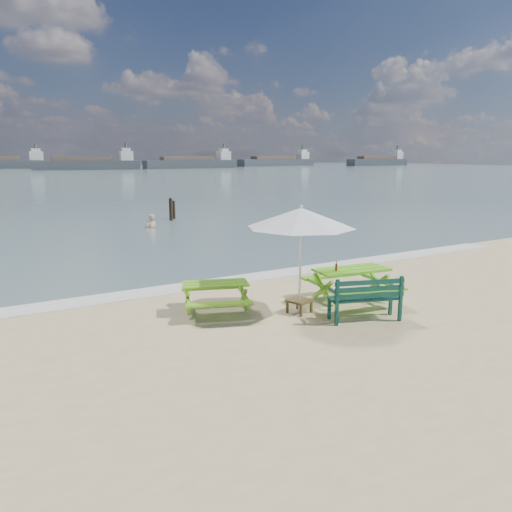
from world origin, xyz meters
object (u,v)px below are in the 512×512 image
side_table (299,306)px  swimmer (152,232)px  picnic_table_right (351,286)px  picnic_table_left (216,298)px  park_bench (364,307)px  patio_umbrella (301,218)px  beer_bottle (336,268)px

side_table → swimmer: swimmer is taller
picnic_table_right → side_table: size_ratio=3.64×
picnic_table_left → side_table: bearing=-31.7°
picnic_table_left → picnic_table_right: 3.27m
picnic_table_left → park_bench: bearing=-39.9°
swimmer → side_table: bearing=-96.2°
side_table → swimmer: 14.58m
patio_umbrella → beer_bottle: patio_umbrella is taller
patio_umbrella → swimmer: patio_umbrella is taller
picnic_table_left → beer_bottle: bearing=-19.8°
park_bench → swimmer: park_bench is taller
picnic_table_right → swimmer: 14.49m
side_table → swimmer: bearing=83.8°
picnic_table_left → side_table: size_ratio=3.33×
patio_umbrella → side_table: bearing=0.0°
picnic_table_left → side_table: picnic_table_left is taller
picnic_table_left → swimmer: picnic_table_left is taller
picnic_table_right → park_bench: park_bench is taller
picnic_table_left → picnic_table_right: picnic_table_right is taller
picnic_table_left → patio_umbrella: (1.60, -0.99, 1.82)m
park_bench → swimmer: size_ratio=0.91×
picnic_table_right → picnic_table_left: bearing=162.6°
picnic_table_right → side_table: picnic_table_right is taller
side_table → patio_umbrella: (0.00, 0.00, 1.99)m
beer_bottle → swimmer: beer_bottle is taller
picnic_table_right → beer_bottle: beer_bottle is taller
beer_bottle → patio_umbrella: bearing=-178.4°
swimmer → beer_bottle: bearing=-92.0°
park_bench → patio_umbrella: 2.35m
park_bench → side_table: size_ratio=2.70×
beer_bottle → picnic_table_right: bearing=-2.1°
side_table → beer_bottle: size_ratio=2.58×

